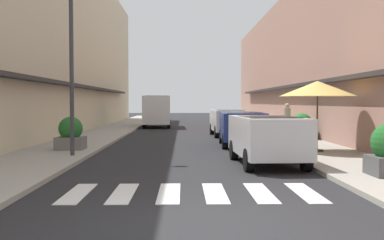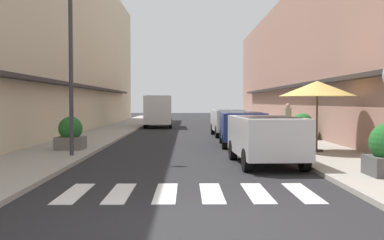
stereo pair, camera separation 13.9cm
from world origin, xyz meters
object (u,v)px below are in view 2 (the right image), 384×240
Objects in this scene: parked_car_mid at (242,125)px; delivery_van at (158,109)px; pedestrian_walking_near at (288,120)px; cafe_umbrella at (317,89)px; parked_car_near at (266,135)px; planter_far at (302,127)px; planter_midblock at (71,134)px; parked_car_far at (229,120)px; street_lamp at (76,53)px.

delivery_van reaches higher than parked_car_mid.
cafe_umbrella is at bearing 157.42° from pedestrian_walking_near.
parked_car_near reaches higher than planter_far.
parked_car_mid is 4.23m from cafe_umbrella.
cafe_umbrella is (2.32, 2.81, 1.45)m from parked_car_near.
parked_car_far is at bearing 50.93° from planter_midblock.
delivery_van is (-4.51, 15.20, 0.49)m from parked_car_mid.
planter_far is at bearing 69.19° from parked_car_near.
parked_car_near is 21.73m from delivery_van.
parked_car_mid is 7.16m from planter_midblock.
planter_midblock is at bearing 100.08° from pedestrian_walking_near.
parked_car_mid is at bearing 125.69° from cafe_umbrella.
planter_far is (0.86, 5.56, -1.68)m from cafe_umbrella.
parked_car_far is at bearing 59.68° from street_lamp.
planter_midblock is 0.98× the size of planter_far.
cafe_umbrella is (8.35, 1.15, -1.14)m from street_lamp.
cafe_umbrella reaches higher than planter_midblock.
planter_far is at bearing 25.39° from planter_midblock.
planter_far is (3.18, -3.60, -0.23)m from parked_car_far.
parked_car_far is (0.00, 11.97, 0.00)m from parked_car_near.
planter_far is at bearing -159.92° from pedestrian_walking_near.
street_lamp reaches higher than parked_car_far.
parked_car_near and parked_car_mid have the same top height.
pedestrian_walking_near reaches higher than parked_car_far.
parked_car_near is at bearing 144.03° from pedestrian_walking_near.
planter_far is at bearing 36.22° from parked_car_mid.
street_lamp is 8.50m from cafe_umbrella.
parked_car_near is at bearing -129.52° from cafe_umbrella.
cafe_umbrella reaches higher than delivery_van.
parked_car_near is 3.38× the size of planter_midblock.
parked_car_mid is at bearing -143.78° from planter_far.
parked_car_far is 3.93m from pedestrian_walking_near.
delivery_van is (-4.51, 21.25, 0.48)m from parked_car_near.
street_lamp reaches higher than parked_car_near.
street_lamp is (-6.03, -10.31, 2.59)m from parked_car_far.
parked_car_mid is at bearing 119.04° from pedestrian_walking_near.
planter_far is (9.21, 6.71, -2.81)m from street_lamp.
pedestrian_walking_near reaches higher than planter_far.
delivery_van is at bearing 82.75° from planter_midblock.
pedestrian_walking_near is at bearing 73.82° from parked_car_near.
planter_midblock is at bearing 174.64° from cafe_umbrella.
parked_car_near is 6.04m from parked_car_mid.
parked_car_near is 3.92m from cafe_umbrella.
pedestrian_walking_near is at bearing 129.88° from planter_far.
delivery_van is at bearing 101.98° from parked_car_near.
parked_car_far reaches higher than planter_midblock.
cafe_umbrella is at bearing 50.48° from parked_car_near.
parked_car_near is 1.04× the size of parked_car_mid.
delivery_van reaches higher than pedestrian_walking_near.
delivery_van is at bearing 120.86° from planter_far.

